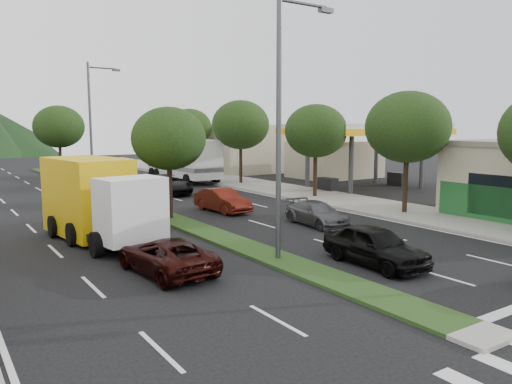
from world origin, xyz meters
TOP-DOWN VIEW (x-y plane):
  - ground at (0.00, 0.00)m, footprint 160.00×160.00m
  - sidewalk_right at (12.50, 25.00)m, footprint 5.00×90.00m
  - median at (0.00, 28.00)m, footprint 1.60×56.00m
  - gas_canopy at (19.00, 22.00)m, footprint 12.20×8.20m
  - bldg_right_far at (19.50, 44.00)m, footprint 10.00×16.00m
  - tree_r_b at (12.00, 12.00)m, footprint 4.80×4.80m
  - tree_r_c at (12.00, 20.00)m, footprint 4.40×4.40m
  - tree_r_d at (12.00, 30.00)m, footprint 5.00×5.00m
  - tree_r_e at (12.00, 40.00)m, footprint 4.60×4.60m
  - tree_med_near at (0.00, 18.00)m, footprint 4.00×4.00m
  - tree_med_far at (0.00, 44.00)m, footprint 4.80×4.80m
  - streetlight_near at (0.21, 8.00)m, footprint 2.60×0.25m
  - streetlight_mid at (0.21, 33.00)m, footprint 2.60×0.25m
  - suv_maroon at (-4.22, 8.84)m, footprint 2.47×4.67m
  - car_queue_a at (2.60, 5.51)m, footprint 1.88×4.42m
  - car_queue_b at (5.71, 12.43)m, footprint 2.01×4.31m
  - car_queue_c at (3.65, 18.64)m, footprint 1.83×4.32m
  - car_queue_d at (4.03, 27.78)m, footprint 2.57×5.34m
  - box_truck at (-4.75, 15.28)m, footprint 3.67×7.70m
  - motorhome at (9.00, 35.37)m, footprint 3.27×10.12m

SIDE VIEW (x-z plane):
  - ground at x=0.00m, z-range 0.00..0.00m
  - median at x=0.00m, z-range 0.00..0.12m
  - sidewalk_right at x=12.50m, z-range 0.00..0.15m
  - car_queue_b at x=5.71m, z-range 0.00..1.22m
  - suv_maroon at x=-4.22m, z-range 0.00..1.25m
  - car_queue_c at x=3.65m, z-range 0.00..1.39m
  - car_queue_d at x=4.03m, z-range 0.00..1.47m
  - car_queue_a at x=2.60m, z-range 0.00..1.49m
  - box_truck at x=-4.75m, z-range -0.10..3.56m
  - motorhome at x=9.00m, z-range 0.13..4.00m
  - bldg_right_far at x=19.50m, z-range 0.00..5.20m
  - tree_med_near at x=0.00m, z-range 1.42..7.44m
  - gas_canopy at x=19.00m, z-range 2.02..7.27m
  - tree_r_c at x=12.00m, z-range 1.51..7.99m
  - tree_r_e at x=12.00m, z-range 1.54..8.25m
  - tree_med_far at x=0.00m, z-range 1.54..8.47m
  - tree_r_b at x=12.00m, z-range 1.57..8.50m
  - tree_r_d at x=12.00m, z-range 1.60..8.76m
  - streetlight_near at x=0.21m, z-range 0.58..10.58m
  - streetlight_mid at x=0.21m, z-range 0.58..10.58m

